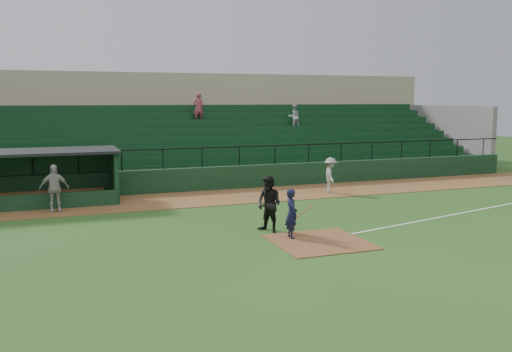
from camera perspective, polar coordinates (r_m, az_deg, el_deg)
name	(u,v)px	position (r m, az deg, el deg)	size (l,w,h in m)	color
ground	(306,235)	(19.01, 5.27, -6.17)	(90.00, 90.00, 0.00)	#264F19
warning_track	(234,196)	(26.29, -2.27, -2.13)	(40.00, 4.00, 0.03)	brown
home_plate_dirt	(319,242)	(18.14, 6.64, -6.84)	(3.00, 3.00, 0.03)	brown
foul_line	(468,212)	(24.39, 21.25, -3.51)	(18.00, 0.09, 0.01)	white
stadium_structure	(192,137)	(34.10, -6.72, 4.04)	(38.00, 13.08, 6.40)	#103219
dugout	(14,175)	(26.44, -23.94, 0.13)	(8.90, 3.20, 2.42)	#103219
batter_at_plate	(292,214)	(18.36, 3.74, -3.96)	(1.01, 0.69, 1.69)	black
umpire	(269,204)	(19.21, 1.38, -2.96)	(0.97, 0.75, 1.99)	black
runner	(330,175)	(27.32, 7.78, 0.09)	(1.13, 0.65, 1.76)	#A39E99
dugout_player_a	(54,188)	(23.99, -20.34, -1.20)	(1.15, 0.48, 1.97)	#ABA6A0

